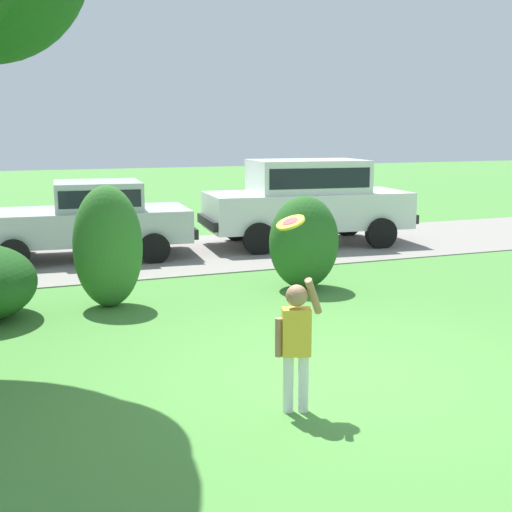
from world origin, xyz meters
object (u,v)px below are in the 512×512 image
object	(u,v)px
parked_sedan	(88,217)
parked_suv	(307,198)
child_thrower	(296,337)
frisbee	(291,222)

from	to	relation	value
parked_sedan	parked_suv	bearing A→B (deg)	-1.61
parked_suv	child_thrower	size ratio (longest dim) A/B	3.77
parked_sedan	frisbee	size ratio (longest dim) A/B	16.17
frisbee	parked_suv	bearing A→B (deg)	63.11
parked_sedan	parked_suv	world-z (taller)	parked_suv
child_thrower	frisbee	xyz separation A→B (m)	(0.11, 0.40, 1.00)
parked_sedan	parked_suv	xyz separation A→B (m)	(4.85, -0.14, 0.23)
parked_sedan	child_thrower	xyz separation A→B (m)	(0.68, -8.52, -0.13)
parked_suv	frisbee	size ratio (longest dim) A/B	17.26
parked_sedan	frisbee	world-z (taller)	frisbee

